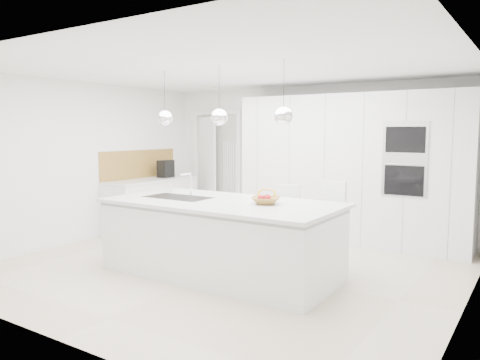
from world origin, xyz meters
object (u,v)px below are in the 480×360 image
Objects in this scene: bar_stool_right at (328,227)px; island_base at (220,240)px; espresso_machine at (166,169)px; bar_stool_left at (284,224)px; fruit_bowl at (266,200)px.

island_base is at bearing -132.33° from bar_stool_right.
espresso_machine is 3.11m from bar_stool_left.
bar_stool_left is (0.39, 0.91, 0.08)m from island_base.
island_base is 0.77m from fruit_bowl.
bar_stool_left is (2.92, -0.94, -0.55)m from espresso_machine.
fruit_bowl is (0.56, 0.14, 0.51)m from island_base.
fruit_bowl is 0.30× the size of bar_stool_right.
bar_stool_left is at bearing 102.31° from fruit_bowl.
bar_stool_right is at bearing 39.26° from island_base.
espresso_machine is (-2.53, 1.85, 0.63)m from island_base.
fruit_bowl is at bearing -85.43° from bar_stool_left.
island_base is 8.40× the size of fruit_bowl.
island_base is 3.20m from espresso_machine.
bar_stool_right is (0.65, -0.06, 0.05)m from bar_stool_left.
fruit_bowl reaches higher than island_base.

